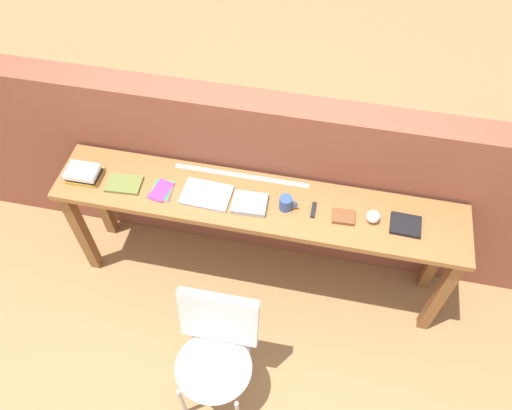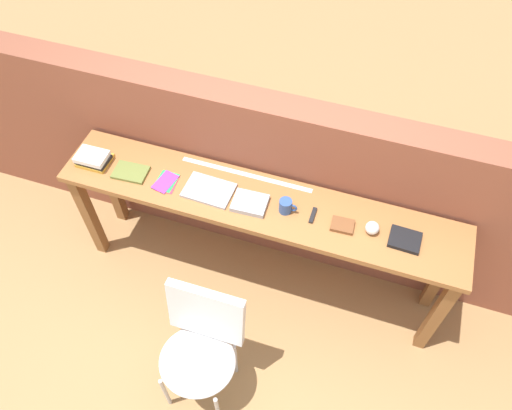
{
  "view_description": "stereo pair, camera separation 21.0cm",
  "coord_description": "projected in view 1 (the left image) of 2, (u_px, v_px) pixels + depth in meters",
  "views": [
    {
      "loc": [
        0.36,
        -1.49,
        3.24
      ],
      "look_at": [
        0.0,
        0.25,
        0.9
      ],
      "focal_mm": 35.0,
      "sensor_mm": 36.0,
      "label": 1
    },
    {
      "loc": [
        0.56,
        -1.43,
        3.24
      ],
      "look_at": [
        0.0,
        0.25,
        0.9
      ],
      "focal_mm": 35.0,
      "sensor_mm": 36.0,
      "label": 2
    }
  ],
  "objects": [
    {
      "name": "pamphlet_pile_colourful",
      "position": [
        162.0,
        190.0,
        3.02
      ],
      "size": [
        0.14,
        0.18,
        0.01
      ],
      "color": "#E5334C",
      "rests_on": "sideboard"
    },
    {
      "name": "ground_plane",
      "position": [
        249.0,
        310.0,
        3.5
      ],
      "size": [
        40.0,
        40.0,
        0.0
      ],
      "primitive_type": "plane",
      "color": "#9E7547"
    },
    {
      "name": "sideboard",
      "position": [
        258.0,
        214.0,
        3.09
      ],
      "size": [
        2.5,
        0.44,
        0.88
      ],
      "color": "#996033",
      "rests_on": "ground"
    },
    {
      "name": "ruler_metal_back_edge",
      "position": [
        241.0,
        176.0,
        3.09
      ],
      "size": [
        0.85,
        0.03,
        0.0
      ],
      "primitive_type": "cube",
      "color": "silver",
      "rests_on": "sideboard"
    },
    {
      "name": "sports_ball_small",
      "position": [
        373.0,
        217.0,
        2.86
      ],
      "size": [
        0.08,
        0.08,
        0.08
      ],
      "primitive_type": "sphere",
      "color": "silver",
      "rests_on": "sideboard"
    },
    {
      "name": "multitool_folded",
      "position": [
        313.0,
        210.0,
        2.92
      ],
      "size": [
        0.02,
        0.11,
        0.02
      ],
      "primitive_type": "cube",
      "rotation": [
        0.0,
        0.0,
        0.0
      ],
      "color": "black",
      "rests_on": "sideboard"
    },
    {
      "name": "leather_journal_brown",
      "position": [
        344.0,
        217.0,
        2.89
      ],
      "size": [
        0.13,
        0.11,
        0.02
      ],
      "primitive_type": "cube",
      "rotation": [
        0.0,
        0.0,
        0.05
      ],
      "color": "brown",
      "rests_on": "sideboard"
    },
    {
      "name": "mug",
      "position": [
        286.0,
        203.0,
        2.91
      ],
      "size": [
        0.11,
        0.08,
        0.09
      ],
      "color": "#2D4C8C",
      "rests_on": "sideboard"
    },
    {
      "name": "magazine_cycling",
      "position": [
        124.0,
        184.0,
        3.04
      ],
      "size": [
        0.22,
        0.16,
        0.02
      ],
      "primitive_type": "cube",
      "rotation": [
        0.0,
        0.0,
        0.06
      ],
      "color": "olive",
      "rests_on": "sideboard"
    },
    {
      "name": "book_stack_leftmost",
      "position": [
        84.0,
        173.0,
        3.06
      ],
      "size": [
        0.2,
        0.17,
        0.08
      ],
      "color": "gold",
      "rests_on": "sideboard"
    },
    {
      "name": "book_repair_rightmost",
      "position": [
        406.0,
        225.0,
        2.85
      ],
      "size": [
        0.18,
        0.15,
        0.03
      ],
      "primitive_type": "cube",
      "rotation": [
        0.0,
        0.0,
        -0.03
      ],
      "color": "black",
      "rests_on": "sideboard"
    },
    {
      "name": "chair_white_moulded",
      "position": [
        215.0,
        350.0,
        2.78
      ],
      "size": [
        0.45,
        0.46,
        0.89
      ],
      "color": "silver",
      "rests_on": "ground"
    },
    {
      "name": "brick_wall_back",
      "position": [
        268.0,
        180.0,
        3.34
      ],
      "size": [
        6.0,
        0.2,
        1.36
      ],
      "primitive_type": "cube",
      "color": "brown",
      "rests_on": "ground"
    },
    {
      "name": "book_grey_hardcover",
      "position": [
        250.0,
        204.0,
        2.94
      ],
      "size": [
        0.21,
        0.17,
        0.03
      ],
      "primitive_type": "cube",
      "rotation": [
        0.0,
        0.0,
        0.05
      ],
      "color": "#9E9EA3",
      "rests_on": "sideboard"
    },
    {
      "name": "book_open_centre",
      "position": [
        206.0,
        195.0,
        2.99
      ],
      "size": [
        0.3,
        0.21,
        0.02
      ],
      "primitive_type": "cube",
      "rotation": [
        0.0,
        0.0,
        -0.04
      ],
      "color": "#9E9EA3",
      "rests_on": "sideboard"
    }
  ]
}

